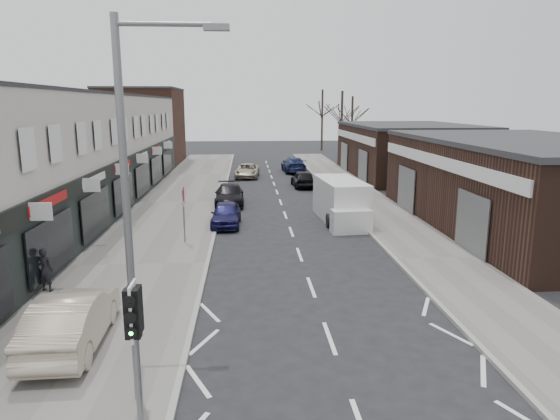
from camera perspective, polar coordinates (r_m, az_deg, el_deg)
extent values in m
plane|color=black|center=(12.81, 7.23, -18.28)|extent=(160.00, 160.00, 0.00)
cube|color=slate|center=(33.76, -11.44, 0.84)|extent=(5.50, 64.00, 0.12)
cube|color=slate|center=(34.41, 9.67, 1.11)|extent=(3.50, 64.00, 0.12)
cube|color=beige|center=(32.49, -24.22, 5.82)|extent=(8.00, 41.00, 7.10)
cube|color=#4B2C20|center=(57.02, -15.44, 9.09)|extent=(8.00, 10.00, 8.00)
cube|color=#362118|center=(29.21, 26.57, 2.46)|extent=(10.00, 18.00, 4.50)
cube|color=#362118|center=(47.40, 14.38, 6.52)|extent=(10.00, 16.00, 4.50)
cylinder|color=slate|center=(10.29, -16.01, -16.42)|extent=(0.12, 0.12, 3.00)
cube|color=silver|center=(9.85, -16.37, -11.02)|extent=(0.05, 0.55, 1.10)
cube|color=black|center=(9.74, -16.52, -11.29)|extent=(0.28, 0.22, 0.95)
sphere|color=#0CE533|center=(9.75, -16.57, -13.19)|extent=(0.18, 0.18, 0.18)
cube|color=black|center=(9.95, -16.22, -10.75)|extent=(0.26, 0.20, 0.90)
cylinder|color=slate|center=(10.59, -17.05, -1.19)|extent=(0.16, 0.16, 8.00)
cylinder|color=slate|center=(10.27, -13.21, 19.99)|extent=(1.80, 0.10, 0.10)
cube|color=slate|center=(10.16, -7.27, 20.00)|extent=(0.50, 0.22, 0.12)
cylinder|color=slate|center=(23.58, -10.93, -0.66)|extent=(0.07, 0.07, 2.50)
cube|color=white|center=(23.46, -10.86, 0.77)|extent=(0.04, 0.45, 0.25)
cube|color=silver|center=(28.38, 6.94, 1.15)|extent=(2.49, 5.21, 2.31)
cube|color=silver|center=(25.65, 8.13, -1.31)|extent=(2.10, 1.04, 1.21)
cylinder|color=black|center=(26.67, 5.62, -1.21)|extent=(0.24, 0.77, 0.77)
cylinder|color=black|center=(27.04, 9.55, -1.13)|extent=(0.24, 0.77, 0.77)
cylinder|color=black|center=(30.09, 4.52, 0.32)|extent=(0.24, 0.77, 0.77)
cylinder|color=black|center=(30.42, 8.02, 0.37)|extent=(0.24, 0.77, 0.77)
imported|color=#B5A591|center=(14.62, -22.67, -11.45)|extent=(1.71, 4.52, 1.47)
imported|color=black|center=(19.00, -25.23, -6.16)|extent=(0.65, 0.52, 1.56)
imported|color=#171543|center=(27.08, -6.19, -0.46)|extent=(1.63, 3.81, 1.28)
imported|color=black|center=(32.75, -5.80, 1.74)|extent=(1.93, 4.58, 1.32)
imported|color=#A99D87|center=(45.03, -3.77, 4.51)|extent=(2.38, 4.57, 1.23)
imported|color=silver|center=(38.29, 4.84, 3.24)|extent=(1.52, 4.02, 1.31)
imported|color=black|center=(39.71, 2.62, 3.61)|extent=(1.73, 4.01, 1.35)
imported|color=#161E44|center=(48.60, 1.56, 5.21)|extent=(2.22, 5.07, 1.45)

